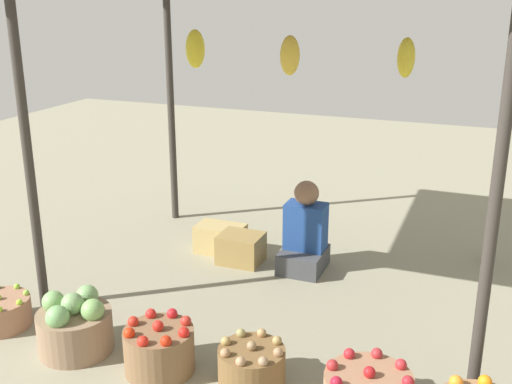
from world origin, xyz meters
TOP-DOWN VIEW (x-y plane):
  - ground_plane at (0.00, 0.00)m, footprint 14.00×14.00m
  - market_stall_structure at (-0.01, 0.01)m, footprint 3.40×2.37m
  - vendor_person at (0.09, 0.32)m, footprint 0.36×0.44m
  - basket_limes at (-1.64, -1.40)m, footprint 0.43×0.43m
  - basket_cabbages at (-0.93, -1.46)m, footprint 0.49×0.49m
  - basket_red_tomatoes at (-0.30, -1.46)m, footprint 0.44×0.44m
  - basket_potatoes at (0.29, -1.39)m, footprint 0.41×0.41m
  - wooden_crate_near_vendor at (-0.46, 0.24)m, footprint 0.37×0.31m
  - wooden_crate_stacked_rear at (-0.72, 0.38)m, footprint 0.43×0.27m

SIDE VIEW (x-z plane):
  - ground_plane at x=0.00m, z-range 0.00..0.00m
  - basket_limes at x=-1.64m, z-range -0.02..0.23m
  - basket_potatoes at x=0.29m, z-range -0.02..0.27m
  - wooden_crate_stacked_rear at x=-0.72m, z-range 0.00..0.26m
  - wooden_crate_near_vendor at x=-0.46m, z-range 0.00..0.26m
  - basket_red_tomatoes at x=-0.30m, z-range -0.02..0.32m
  - basket_cabbages at x=-0.93m, z-range -0.03..0.39m
  - vendor_person at x=0.09m, z-range -0.09..0.69m
  - market_stall_structure at x=-0.01m, z-range 0.97..3.26m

